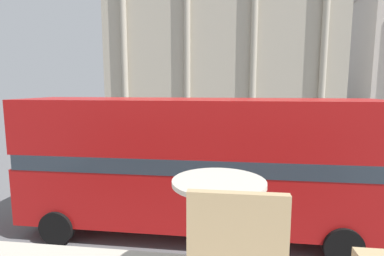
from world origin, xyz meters
name	(u,v)px	position (x,y,z in m)	size (l,w,h in m)	color
double_decker_bus	(196,161)	(-0.12, 6.78, 2.38)	(10.82, 2.65, 4.28)	black
cafe_dining_table	(219,210)	(0.84, -0.35, 3.86)	(0.60, 0.60, 0.73)	#2D2D30
plaza_building_left	(222,35)	(-0.70, 46.77, 12.76)	(35.40, 12.11, 25.52)	#B2A893
traffic_light_near	(216,140)	(0.28, 10.96, 2.28)	(0.42, 0.24, 3.47)	black
traffic_light_mid	(343,125)	(8.07, 17.93, 2.20)	(0.42, 0.24, 3.34)	black
traffic_light_far	(246,114)	(2.34, 26.23, 2.17)	(0.42, 0.24, 3.29)	black
car_silver	(306,158)	(5.14, 14.79, 0.70)	(4.20, 1.93, 1.35)	black
car_white	(217,144)	(-0.01, 18.29, 0.70)	(4.20, 1.93, 1.35)	black
pedestrian_blue	(160,173)	(-2.09, 10.08, 0.94)	(0.32, 0.32, 1.64)	#282B33
pedestrian_black	(319,137)	(7.48, 20.74, 0.96)	(0.32, 0.32, 1.67)	#282B33
pedestrian_yellow	(218,127)	(-0.19, 25.55, 0.98)	(0.32, 0.32, 1.70)	#282B33
pedestrian_grey	(135,127)	(-7.60, 23.54, 1.05)	(0.32, 0.32, 1.81)	#282B33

